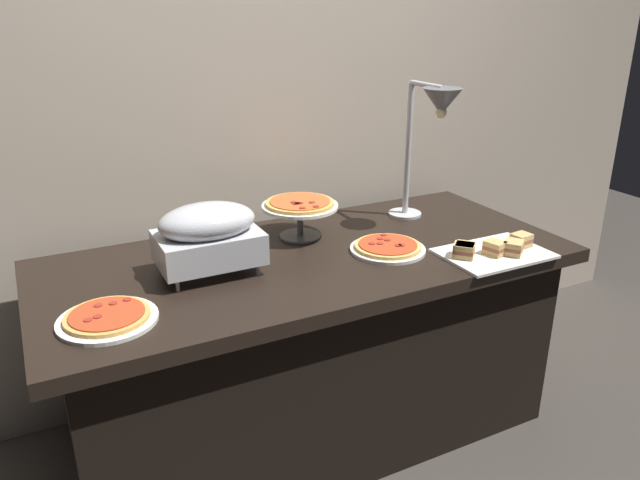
% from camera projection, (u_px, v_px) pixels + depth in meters
% --- Properties ---
extents(ground_plane, '(8.00, 8.00, 0.00)m').
position_uv_depth(ground_plane, '(310.00, 428.00, 2.46)').
color(ground_plane, '#38332D').
extents(back_wall, '(4.40, 0.04, 2.40)m').
position_uv_depth(back_wall, '(254.00, 112.00, 2.45)').
color(back_wall, '#B7A893').
rests_on(back_wall, ground_plane).
extents(buffet_table, '(1.90, 0.84, 0.76)m').
position_uv_depth(buffet_table, '(310.00, 345.00, 2.33)').
color(buffet_table, black).
rests_on(buffet_table, ground_plane).
extents(chafing_dish, '(0.34, 0.23, 0.24)m').
position_uv_depth(chafing_dish, '(208.00, 234.00, 2.00)').
color(chafing_dish, '#B7BABF').
rests_on(chafing_dish, buffet_table).
extents(heat_lamp, '(0.15, 0.34, 0.56)m').
position_uv_depth(heat_lamp, '(434.00, 117.00, 2.32)').
color(heat_lamp, '#B7BABF').
rests_on(heat_lamp, buffet_table).
extents(pizza_plate_front, '(0.28, 0.28, 0.03)m').
position_uv_depth(pizza_plate_front, '(388.00, 248.00, 2.22)').
color(pizza_plate_front, white).
rests_on(pizza_plate_front, buffet_table).
extents(pizza_plate_center, '(0.28, 0.28, 0.03)m').
position_uv_depth(pizza_plate_center, '(107.00, 318.00, 1.72)').
color(pizza_plate_center, white).
rests_on(pizza_plate_center, buffet_table).
extents(pizza_plate_raised_stand, '(0.29, 0.29, 0.15)m').
position_uv_depth(pizza_plate_raised_stand, '(300.00, 208.00, 2.32)').
color(pizza_plate_raised_stand, '#595B60').
rests_on(pizza_plate_raised_stand, buffet_table).
extents(sandwich_platter, '(0.38, 0.27, 0.06)m').
position_uv_depth(sandwich_platter, '(492.00, 250.00, 2.18)').
color(sandwich_platter, white).
rests_on(sandwich_platter, buffet_table).
extents(sauce_cup_near, '(0.06, 0.06, 0.04)m').
position_uv_depth(sauce_cup_near, '(165.00, 247.00, 2.21)').
color(sauce_cup_near, black).
rests_on(sauce_cup_near, buffet_table).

